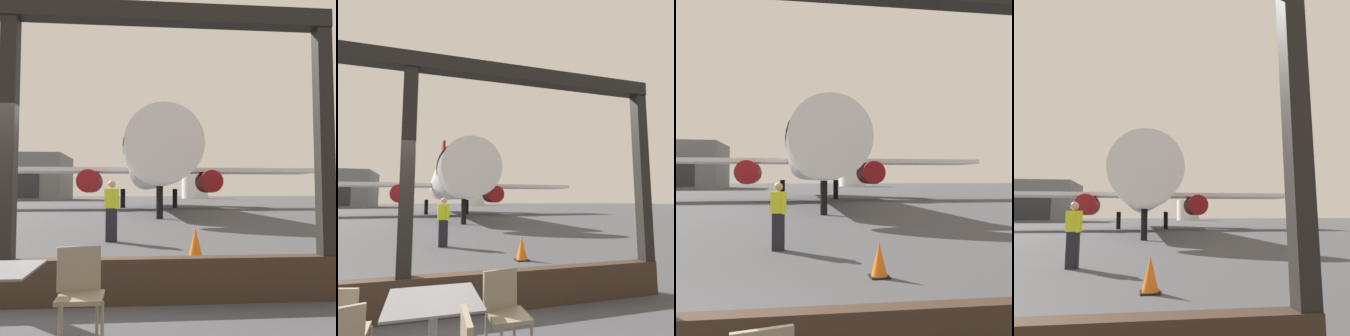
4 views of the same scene
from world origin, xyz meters
TOP-DOWN VIEW (x-y plane):
  - ground_plane at (0.00, 40.00)m, footprint 220.00×220.00m
  - window_frame at (0.00, 0.00)m, footprint 8.45×0.24m
  - dining_table at (0.35, -1.56)m, footprint 0.82×0.82m
  - cafe_chair_window_left at (-0.43, -1.48)m, footprint 0.47×0.47m
  - cafe_chair_window_right at (1.09, -1.32)m, footprint 0.46×0.46m
  - airplane at (2.91, 27.05)m, footprint 29.47×30.41m
  - ground_crew_worker at (0.93, 6.15)m, footprint 0.40×0.48m
  - traffic_cone at (2.88, 3.23)m, footprint 0.36×0.36m
  - fuel_storage_tank at (16.11, 87.09)m, footprint 6.31×6.31m

SIDE VIEW (x-z plane):
  - ground_plane at x=0.00m, z-range 0.00..0.00m
  - traffic_cone at x=2.88m, z-range -0.02..0.63m
  - dining_table at x=0.35m, z-range 0.07..0.83m
  - cafe_chair_window_right at x=1.09m, z-range 0.09..0.98m
  - cafe_chair_window_left at x=-0.43m, z-range 0.09..1.00m
  - ground_crew_worker at x=0.93m, z-range 0.03..1.77m
  - window_frame at x=0.00m, z-range -0.52..3.35m
  - fuel_storage_tank at x=16.11m, z-range 0.00..5.65m
  - airplane at x=2.91m, z-range -1.64..8.92m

